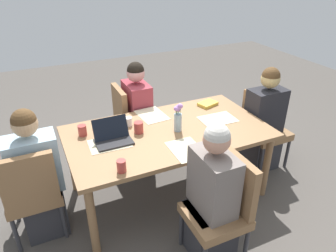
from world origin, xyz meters
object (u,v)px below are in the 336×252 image
object	(u,v)px
chair_near_left_near	(130,119)
laptop_head_right_right_near	(113,137)
person_head_left_left_far	(263,125)
dining_table	(168,137)
person_near_left_near	(138,118)
chair_far_left_mid	(223,205)
chair_head_left_left_far	(263,123)
coffee_mug_near_left	(82,130)
book_red_cover	(208,104)
coffee_mug_near_right	(128,121)
coffee_mug_centre_right	(121,166)
flower_vase	(178,117)
coffee_mug_centre_left	(139,127)
person_head_right_right_near	(38,181)
person_far_left_mid	(211,200)
chair_head_right_right_near	(32,191)

from	to	relation	value
chair_near_left_near	laptop_head_right_right_near	distance (m)	0.95
person_head_left_left_far	dining_table	bearing A→B (deg)	0.39
person_near_left_near	person_head_left_left_far	xyz separation A→B (m)	(-1.21, 0.76, 0.00)
chair_far_left_mid	chair_head_left_left_far	xyz separation A→B (m)	(-1.17, -0.95, 0.00)
coffee_mug_near_left	book_red_cover	world-z (taller)	coffee_mug_near_left
coffee_mug_near_right	coffee_mug_centre_right	distance (m)	0.75
person_near_left_near	coffee_mug_near_right	size ratio (longest dim) A/B	13.87
laptop_head_right_right_near	coffee_mug_near_right	xyz separation A→B (m)	(-0.22, -0.23, 0.00)
flower_vase	coffee_mug_centre_left	distance (m)	0.38
coffee_mug_near_left	book_red_cover	bearing A→B (deg)	-176.45
chair_near_left_near	person_near_left_near	xyz separation A→B (m)	(-0.07, 0.06, 0.03)
flower_vase	person_head_left_left_far	bearing A→B (deg)	-177.74
person_head_left_left_far	laptop_head_right_right_near	size ratio (longest dim) A/B	3.73
laptop_head_right_right_near	book_red_cover	size ratio (longest dim) A/B	1.60
flower_vase	person_head_right_right_near	bearing A→B (deg)	-1.91
chair_head_left_left_far	coffee_mug_centre_right	size ratio (longest dim) A/B	8.91
person_head_right_right_near	coffee_mug_centre_left	xyz separation A→B (m)	(-0.94, -0.08, 0.26)
coffee_mug_near_right	book_red_cover	distance (m)	0.95
chair_head_left_left_far	book_red_cover	size ratio (longest dim) A/B	4.50
coffee_mug_near_left	person_far_left_mid	bearing A→B (deg)	125.21
chair_head_left_left_far	coffee_mug_centre_left	size ratio (longest dim) A/B	8.28
person_far_left_mid	flower_vase	distance (m)	0.86
chair_head_left_left_far	coffee_mug_centre_left	bearing A→B (deg)	-0.00
dining_table	person_head_left_left_far	bearing A→B (deg)	-179.61
dining_table	flower_vase	bearing A→B (deg)	157.63
chair_far_left_mid	person_head_left_left_far	world-z (taller)	person_head_left_left_far
dining_table	coffee_mug_near_left	xyz separation A→B (m)	(0.75, -0.25, 0.12)
chair_far_left_mid	person_head_right_right_near	xyz separation A→B (m)	(1.28, -0.88, 0.03)
book_red_cover	chair_near_left_near	bearing A→B (deg)	-49.66
chair_far_left_mid	coffee_mug_centre_left	distance (m)	1.05
chair_far_left_mid	chair_head_left_left_far	world-z (taller)	same
flower_vase	laptop_head_right_right_near	xyz separation A→B (m)	(0.62, -0.06, -0.10)
person_near_left_near	chair_head_left_left_far	bearing A→B (deg)	151.63
dining_table	chair_head_left_left_far	bearing A→B (deg)	-176.18
chair_near_left_near	chair_far_left_mid	size ratio (longest dim) A/B	1.00
flower_vase	person_far_left_mid	bearing A→B (deg)	83.50
flower_vase	coffee_mug_near_right	distance (m)	0.50
chair_far_left_mid	book_red_cover	distance (m)	1.36
person_head_left_left_far	book_red_cover	bearing A→B (deg)	-31.62
chair_far_left_mid	person_far_left_mid	size ratio (longest dim) A/B	0.75
person_near_left_near	coffee_mug_centre_left	size ratio (longest dim) A/B	11.00
chair_far_left_mid	person_head_left_left_far	bearing A→B (deg)	-141.64
coffee_mug_near_right	person_head_right_right_near	bearing A→B (deg)	15.57
book_red_cover	person_head_right_right_near	bearing A→B (deg)	-6.29
coffee_mug_centre_right	book_red_cover	world-z (taller)	coffee_mug_centre_right
person_head_right_right_near	book_red_cover	xyz separation A→B (m)	(-1.85, -0.33, 0.22)
person_near_left_near	coffee_mug_near_right	distance (m)	0.63
chair_far_left_mid	laptop_head_right_right_near	bearing A→B (deg)	-56.04
chair_head_right_right_near	coffee_mug_near_right	bearing A→B (deg)	-161.26
coffee_mug_centre_left	chair_near_left_near	bearing A→B (deg)	-101.88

